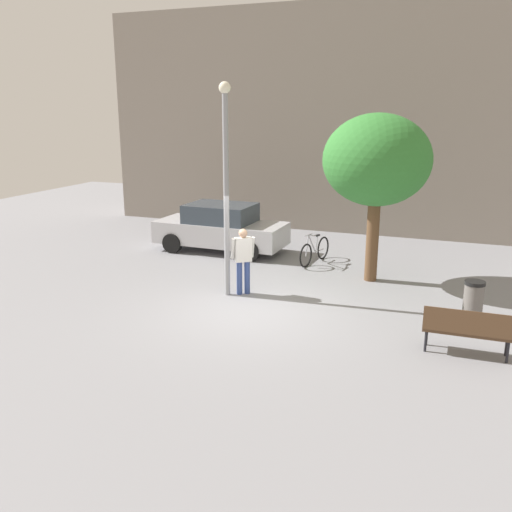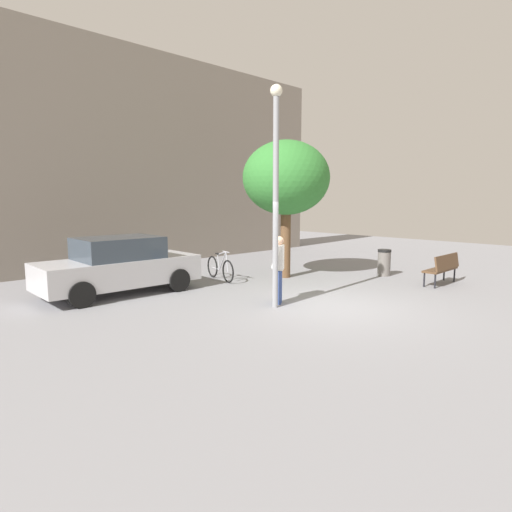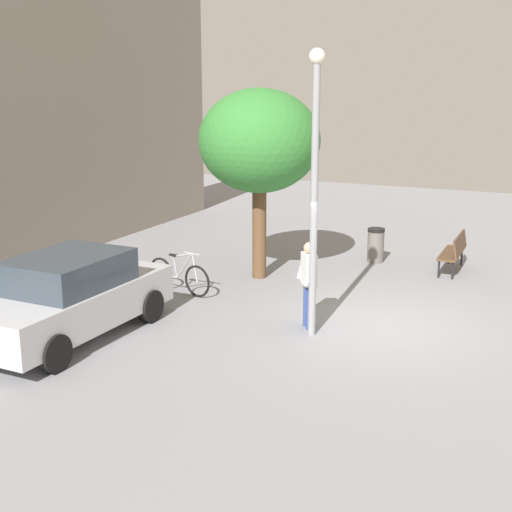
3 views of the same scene
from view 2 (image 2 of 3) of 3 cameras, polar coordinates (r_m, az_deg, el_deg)
The scene contains 9 objects.
ground_plane at distance 10.66m, azimuth 9.63°, elevation -6.53°, with size 36.00×36.00×0.00m, color gray.
building_facade at distance 18.09m, azimuth -16.81°, elevation 12.04°, with size 18.88×2.00×8.16m, color gray.
lamppost at distance 10.11m, azimuth 2.61°, elevation 9.59°, with size 0.28×0.28×5.11m.
person_by_lamppost at distance 10.62m, azimuth 3.02°, elevation -1.17°, with size 0.61×0.54×1.67m.
park_bench at distance 14.16m, azimuth 23.39°, elevation -1.30°, with size 1.61×0.49×0.92m.
plaza_tree at distance 14.11m, azimuth 3.98°, elevation 10.12°, with size 2.79×2.79×4.42m.
bicycle_silver at distance 13.78m, azimuth -4.74°, elevation -1.60°, with size 0.45×1.78×0.97m.
parked_car_silver at distance 12.27m, azimuth -17.56°, elevation -1.23°, with size 4.24×1.90×1.55m.
trash_bin at distance 15.13m, azimuth 16.49°, elevation -0.82°, with size 0.44×0.44×0.89m.
Camera 2 is at (-8.37, -6.08, 2.59)m, focal length 30.42 mm.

